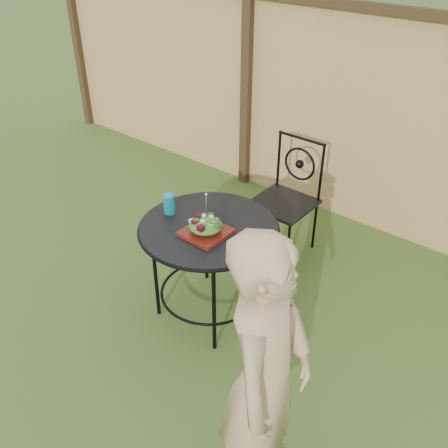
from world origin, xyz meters
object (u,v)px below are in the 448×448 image
Objects in this scene: patio_table at (209,243)px; salad_plate at (206,232)px; patio_chair at (287,195)px; diner at (266,380)px.

salad_plate is (0.05, -0.08, 0.15)m from patio_table.
patio_table is at bearing 119.65° from salad_plate.
patio_chair is (-0.03, 1.00, -0.08)m from patio_table.
diner is at bearing -36.49° from salad_plate.
patio_chair is at bearing 94.20° from salad_plate.
patio_table is 0.61× the size of diner.
salad_plate is (-0.97, 0.72, -0.02)m from diner.
patio_chair is at bearing 91.92° from patio_table.
salad_plate is at bearing 38.63° from diner.
diner is at bearing -59.68° from patio_chair.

